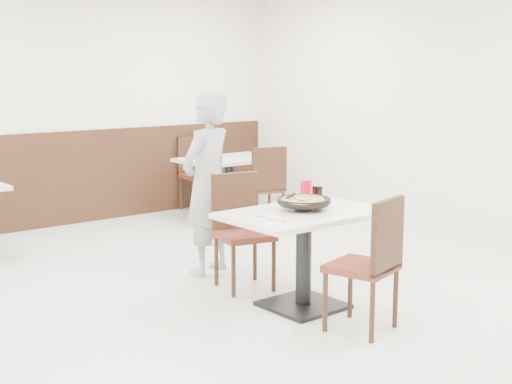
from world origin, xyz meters
TOP-DOWN VIEW (x-y plane):
  - floor at (0.00, 0.00)m, footprint 7.00×7.00m
  - wall_back at (0.00, 3.50)m, footprint 6.00×0.04m
  - wall_right at (3.00, 0.00)m, footprint 0.04×7.00m
  - wainscot_back at (0.00, 3.48)m, footprint 5.90×0.03m
  - main_table at (0.20, -0.46)m, footprint 1.27×0.92m
  - chair_near at (0.18, -1.07)m, footprint 0.51×0.51m
  - chair_far at (0.14, 0.20)m, footprint 0.51×0.51m
  - trivet at (0.23, -0.42)m, footprint 0.14×0.14m
  - pizza_pan at (0.24, -0.41)m, footprint 0.41×0.41m
  - pizza at (0.21, -0.43)m, footprint 0.32×0.32m
  - pizza_server at (0.20, -0.43)m, footprint 0.10×0.12m
  - napkin at (-0.27, -0.58)m, footprint 0.20×0.20m
  - side_plate at (-0.26, -0.53)m, footprint 0.18×0.18m
  - fork at (-0.23, -0.55)m, footprint 0.03×0.15m
  - cola_glass at (0.56, -0.23)m, footprint 0.09×0.09m
  - red_cup at (0.57, -0.09)m, footprint 0.10×0.10m
  - diner_person at (0.18, 0.77)m, footprint 0.68×0.56m
  - bg_table_right at (1.77, 2.56)m, footprint 1.23×0.85m
  - bg_chair_right_near at (1.75, 1.92)m, footprint 0.51×0.51m
  - bg_chair_right_far at (1.77, 3.22)m, footprint 0.47×0.47m

SIDE VIEW (x-z plane):
  - floor at x=0.00m, z-range 0.00..0.00m
  - main_table at x=0.20m, z-range 0.00..0.75m
  - bg_table_right at x=1.77m, z-range 0.00..0.75m
  - chair_near at x=0.18m, z-range 0.00..0.95m
  - chair_far at x=0.14m, z-range 0.00..0.95m
  - bg_chair_right_near at x=1.75m, z-range 0.00..0.95m
  - bg_chair_right_far at x=1.77m, z-range 0.00..0.95m
  - wainscot_back at x=0.00m, z-range 0.00..1.10m
  - napkin at x=-0.27m, z-range 0.75..0.75m
  - side_plate at x=-0.26m, z-range 0.75..0.77m
  - trivet at x=0.23m, z-range 0.75..0.79m
  - fork at x=-0.23m, z-range 0.77..0.77m
  - pizza_pan at x=0.24m, z-range 0.79..0.80m
  - diner_person at x=0.18m, z-range 0.00..1.62m
  - pizza at x=0.21m, z-range 0.80..0.82m
  - cola_glass at x=0.56m, z-range 0.75..0.88m
  - red_cup at x=0.57m, z-range 0.75..0.91m
  - pizza_server at x=0.20m, z-range 0.84..0.84m
  - wall_back at x=0.00m, z-range 0.00..2.80m
  - wall_right at x=3.00m, z-range 0.00..2.80m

